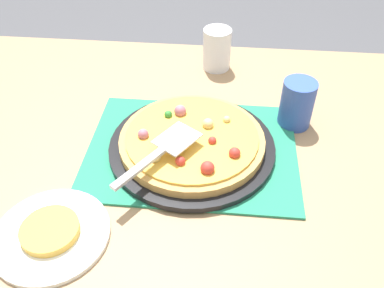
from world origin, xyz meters
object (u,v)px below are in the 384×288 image
pizza (192,140)px  served_slice_right (50,230)px  pizza_server (162,150)px  pizza_pan (192,146)px  cup_far (297,104)px  plate_far_right (51,235)px  cup_corner (217,49)px

pizza → served_slice_right: size_ratio=3.00×
pizza_server → pizza_pan: bearing=-124.2°
served_slice_right → pizza_server: bearing=-135.7°
pizza_pan → cup_far: cup_far is taller
pizza_pan → cup_far: 0.28m
cup_far → pizza_server: 0.36m
served_slice_right → pizza_server: 0.27m
plate_far_right → pizza: bearing=-132.6°
served_slice_right → cup_far: 0.62m
pizza_pan → cup_far: (-0.24, -0.12, 0.05)m
plate_far_right → served_slice_right: bearing=0.0°
pizza_pan → served_slice_right: size_ratio=3.45×
served_slice_right → pizza_server: size_ratio=0.51×
cup_far → pizza: bearing=27.3°
pizza_pan → cup_far: bearing=-152.9°
cup_corner → plate_far_right: bearing=66.3°
pizza → pizza_pan: bearing=-93.5°
cup_corner → cup_far: bearing=129.6°
pizza_pan → served_slice_right: (0.24, 0.26, 0.01)m
cup_far → pizza_server: (0.30, 0.20, 0.01)m
plate_far_right → cup_far: (-0.48, -0.39, 0.06)m
cup_corner → pizza_pan: bearing=84.3°
cup_far → cup_corner: bearing=-50.4°
served_slice_right → cup_far: bearing=-141.3°
pizza_pan → cup_far: size_ratio=3.17×
plate_far_right → served_slice_right: 0.01m
pizza → served_slice_right: (0.24, 0.26, -0.02)m
pizza_pan → plate_far_right: size_ratio=1.73×
cup_far → cup_corner: size_ratio=1.00×
cup_corner → pizza_server: (0.09, 0.45, 0.01)m
plate_far_right → pizza_server: bearing=-135.7°
cup_far → pizza_server: size_ratio=0.56×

